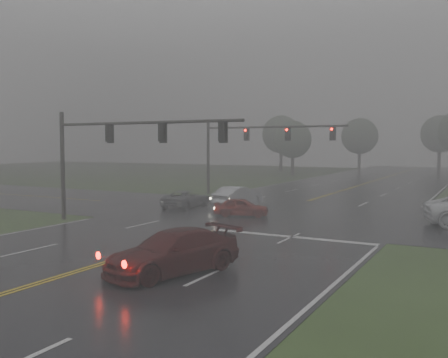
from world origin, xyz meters
The scene contains 13 objects.
main_road centered at (0.00, 20.00, 0.00)m, with size 18.00×160.00×0.02m, color black.
cross_street centered at (0.00, 22.00, 0.00)m, with size 120.00×14.00×0.02m, color black.
stop_bar centered at (4.50, 14.40, 0.00)m, with size 8.50×0.50×0.01m, color silver.
sedan_maroon centered at (3.20, 5.76, 0.00)m, with size 2.16×5.32×1.54m, color #3F0B0B.
sedan_red centered at (-0.95, 19.66, 0.00)m, with size 1.41×3.51×1.19m, color maroon.
sedan_silver centered at (-3.43, 24.01, 0.00)m, with size 1.60×4.59×1.51m, color silver.
car_grey centered at (-6.66, 21.97, 0.00)m, with size 2.05×4.45×1.24m, color #4F5256.
signal_gantry_near centered at (-6.28, 13.40, 4.69)m, with size 12.63×0.29×6.64m.
signal_gantry_far centered at (-6.08, 31.30, 4.93)m, with size 13.21×0.35×6.98m.
tree_nw_a centered at (-13.08, 61.19, 5.36)m, with size 5.56×5.56×8.16m.
tree_n_mid centered at (-7.19, 78.15, 6.05)m, with size 6.26×6.26×9.19m.
tree_nw_b centered at (-19.11, 71.62, 6.35)m, with size 6.57×6.57×9.65m.
tree_n_far centered at (4.62, 88.78, 6.52)m, with size 6.75×6.75×9.91m.
Camera 1 is at (13.27, -8.97, 4.67)m, focal length 40.00 mm.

